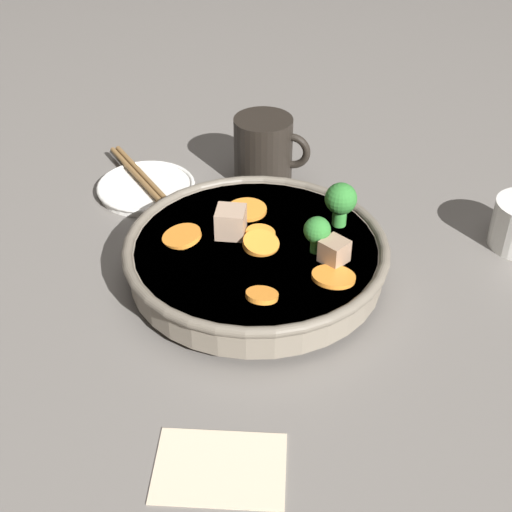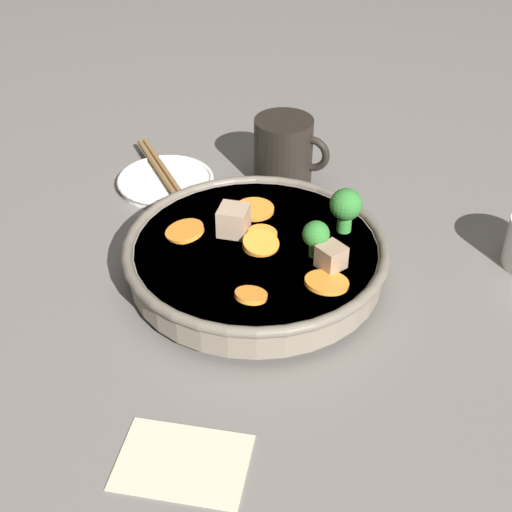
{
  "view_description": "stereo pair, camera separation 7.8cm",
  "coord_description": "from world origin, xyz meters",
  "px_view_note": "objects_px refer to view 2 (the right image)",
  "views": [
    {
      "loc": [
        0.16,
        -0.61,
        0.5
      ],
      "look_at": [
        0.0,
        0.0,
        0.03
      ],
      "focal_mm": 50.0,
      "sensor_mm": 36.0,
      "label": 1
    },
    {
      "loc": [
        0.24,
        -0.58,
        0.5
      ],
      "look_at": [
        0.0,
        0.0,
        0.03
      ],
      "focal_mm": 50.0,
      "sensor_mm": 36.0,
      "label": 2
    }
  ],
  "objects_px": {
    "stirfry_bowl": "(257,255)",
    "chopsticks_pair": "(165,175)",
    "dark_mug": "(284,152)",
    "side_saucer": "(166,181)"
  },
  "relations": [
    {
      "from": "dark_mug",
      "to": "chopsticks_pair",
      "type": "relative_size",
      "value": 0.63
    },
    {
      "from": "dark_mug",
      "to": "chopsticks_pair",
      "type": "distance_m",
      "value": 0.16
    },
    {
      "from": "stirfry_bowl",
      "to": "dark_mug",
      "type": "distance_m",
      "value": 0.22
    },
    {
      "from": "dark_mug",
      "to": "chopsticks_pair",
      "type": "bearing_deg",
      "value": -153.7
    },
    {
      "from": "dark_mug",
      "to": "chopsticks_pair",
      "type": "xyz_separation_m",
      "value": [
        -0.14,
        -0.07,
        -0.03
      ]
    },
    {
      "from": "stirfry_bowl",
      "to": "chopsticks_pair",
      "type": "xyz_separation_m",
      "value": [
        -0.19,
        0.14,
        -0.02
      ]
    },
    {
      "from": "stirfry_bowl",
      "to": "dark_mug",
      "type": "relative_size",
      "value": 2.82
    },
    {
      "from": "stirfry_bowl",
      "to": "chopsticks_pair",
      "type": "bearing_deg",
      "value": 143.69
    },
    {
      "from": "stirfry_bowl",
      "to": "dark_mug",
      "type": "xyz_separation_m",
      "value": [
        -0.05,
        0.21,
        0.01
      ]
    },
    {
      "from": "stirfry_bowl",
      "to": "side_saucer",
      "type": "relative_size",
      "value": 2.23
    }
  ]
}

